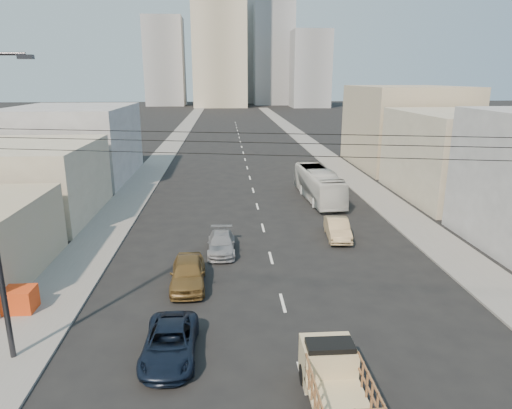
{
  "coord_description": "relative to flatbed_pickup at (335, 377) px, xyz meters",
  "views": [
    {
      "loc": [
        -2.79,
        -12.78,
        11.02
      ],
      "look_at": [
        -0.94,
        14.11,
        3.5
      ],
      "focal_mm": 32.0,
      "sensor_mm": 36.0,
      "label": 1
    }
  ],
  "objects": [
    {
      "name": "sidewalk_left",
      "position": [
        -12.59,
        69.53,
        -1.03
      ],
      "size": [
        3.5,
        180.0,
        0.12
      ],
      "primitive_type": "cube",
      "color": "slate",
      "rests_on": "ground"
    },
    {
      "name": "sidewalk_right",
      "position": [
        10.91,
        69.53,
        -1.03
      ],
      "size": [
        3.5,
        180.0,
        0.12
      ],
      "primitive_type": "cube",
      "color": "slate",
      "rests_on": "ground"
    },
    {
      "name": "lane_dashes",
      "position": [
        -0.84,
        52.53,
        -1.09
      ],
      "size": [
        0.15,
        104.0,
        0.01
      ],
      "color": "silver",
      "rests_on": "ground"
    },
    {
      "name": "flatbed_pickup",
      "position": [
        0.0,
        0.0,
        0.0
      ],
      "size": [
        1.95,
        4.41,
        1.9
      ],
      "color": "tan",
      "rests_on": "ground"
    },
    {
      "name": "navy_pickup",
      "position": [
        -6.0,
        3.25,
        -0.46
      ],
      "size": [
        2.11,
        4.58,
        1.27
      ],
      "primitive_type": "imported",
      "rotation": [
        0.0,
        0.0,
        0.0
      ],
      "color": "black",
      "rests_on": "ground"
    },
    {
      "name": "city_bus",
      "position": [
        5.01,
        27.47,
        0.35
      ],
      "size": [
        3.02,
        10.51,
        2.89
      ],
      "primitive_type": "imported",
      "rotation": [
        0.0,
        0.0,
        0.06
      ],
      "color": "silver",
      "rests_on": "ground"
    },
    {
      "name": "sedan_brown",
      "position": [
        -5.75,
        9.84,
        -0.31
      ],
      "size": [
        2.0,
        4.65,
        1.56
      ],
      "primitive_type": "imported",
      "rotation": [
        0.0,
        0.0,
        0.03
      ],
      "color": "brown",
      "rests_on": "ground"
    },
    {
      "name": "sedan_tan",
      "position": [
        4.24,
        16.89,
        -0.39
      ],
      "size": [
        1.86,
        4.38,
        1.41
      ],
      "primitive_type": "imported",
      "rotation": [
        0.0,
        0.0,
        -0.09
      ],
      "color": "tan",
      "rests_on": "ground"
    },
    {
      "name": "sedan_grey",
      "position": [
        -3.96,
        14.71,
        -0.47
      ],
      "size": [
        1.77,
        4.31,
        1.25
      ],
      "primitive_type": "imported",
      "rotation": [
        0.0,
        0.0,
        -0.01
      ],
      "color": "gray",
      "rests_on": "ground"
    },
    {
      "name": "overhead_wires",
      "position": [
        -0.84,
        1.03,
        7.87
      ],
      "size": [
        23.01,
        5.02,
        0.72
      ],
      "color": "black",
      "rests_on": "ground"
    },
    {
      "name": "crate_stack",
      "position": [
        -13.84,
        7.44,
        -0.4
      ],
      "size": [
        1.8,
        1.2,
        1.14
      ],
      "color": "red",
      "rests_on": "sidewalk_left"
    },
    {
      "name": "bldg_right_mid",
      "position": [
        18.66,
        27.53,
        2.91
      ],
      "size": [
        11.0,
        14.0,
        8.0
      ],
      "primitive_type": "cube",
      "color": "#A69D86",
      "rests_on": "ground"
    },
    {
      "name": "bldg_right_far",
      "position": [
        19.16,
        43.53,
        3.91
      ],
      "size": [
        12.0,
        16.0,
        10.0
      ],
      "primitive_type": "cube",
      "color": "tan",
      "rests_on": "ground"
    },
    {
      "name": "bldg_left_mid",
      "position": [
        -19.84,
        23.53,
        1.91
      ],
      "size": [
        11.0,
        12.0,
        6.0
      ],
      "primitive_type": "cube",
      "color": "#A69D86",
      "rests_on": "ground"
    },
    {
      "name": "bldg_left_far",
      "position": [
        -20.34,
        38.53,
        2.91
      ],
      "size": [
        12.0,
        16.0,
        8.0
      ],
      "primitive_type": "cube",
      "color": "gray",
      "rests_on": "ground"
    },
    {
      "name": "high_rise_tower",
      "position": [
        -4.84,
        169.53,
        28.91
      ],
      "size": [
        20.0,
        20.0,
        60.0
      ],
      "primitive_type": "cube",
      "color": "tan",
      "rests_on": "ground"
    },
    {
      "name": "midrise_ne",
      "position": [
        17.16,
        184.53,
        18.91
      ],
      "size": [
        16.0,
        16.0,
        40.0
      ],
      "primitive_type": "cube",
      "color": "gray",
      "rests_on": "ground"
    },
    {
      "name": "midrise_nw",
      "position": [
        -26.84,
        179.53,
        15.91
      ],
      "size": [
        15.0,
        15.0,
        34.0
      ],
      "primitive_type": "cube",
      "color": "gray",
      "rests_on": "ground"
    },
    {
      "name": "midrise_back",
      "position": [
        5.16,
        199.53,
        20.91
      ],
      "size": [
        18.0,
        18.0,
        44.0
      ],
      "primitive_type": "cube",
      "color": "gray",
      "rests_on": "ground"
    },
    {
      "name": "midrise_east",
      "position": [
        29.16,
        164.53,
        12.91
      ],
      "size": [
        14.0,
        14.0,
        28.0
      ],
      "primitive_type": "cube",
      "color": "gray",
      "rests_on": "ground"
    }
  ]
}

